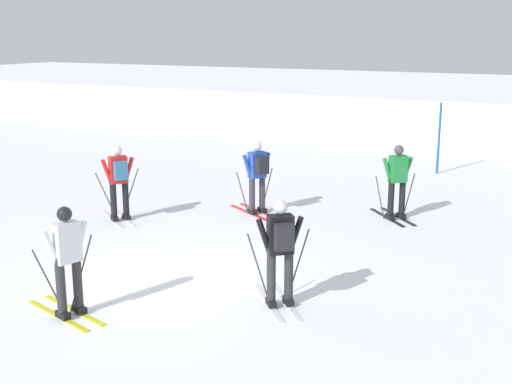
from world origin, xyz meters
TOP-DOWN VIEW (x-y plane):
  - ground_plane at (0.00, 0.00)m, footprint 120.00×120.00m
  - far_snow_ridge at (0.00, 19.66)m, footprint 80.00×7.21m
  - skier_white at (-0.37, -1.93)m, footprint 1.64×0.97m
  - skier_black at (2.28, -0.17)m, footprint 1.32×1.45m
  - skier_blue at (-0.48, 4.51)m, footprint 1.57×1.13m
  - skier_green at (2.52, 5.53)m, footprint 1.37×1.42m
  - skier_red at (-2.97, 2.59)m, footprint 1.52×1.23m
  - trail_marker_pole at (2.27, 11.01)m, footprint 0.07×0.07m

SIDE VIEW (x-z plane):
  - ground_plane at x=0.00m, z-range 0.00..0.00m
  - far_snow_ridge at x=0.00m, z-range 0.00..1.63m
  - skier_green at x=2.52m, z-range 0.06..1.77m
  - skier_white at x=-0.37m, z-range 0.06..1.77m
  - skier_blue at x=-0.48m, z-range 0.10..1.81m
  - skier_red at x=-2.97m, z-range 0.10..1.81m
  - skier_black at x=2.28m, z-range 0.10..1.81m
  - trail_marker_pole at x=2.27m, z-range 0.00..2.13m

